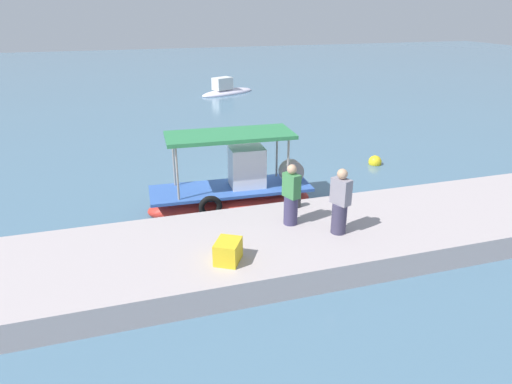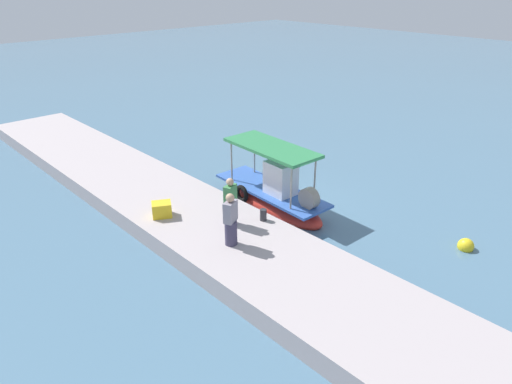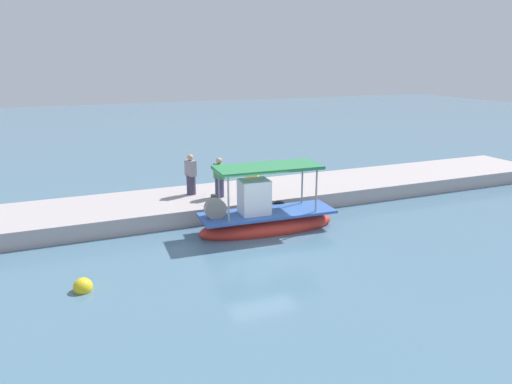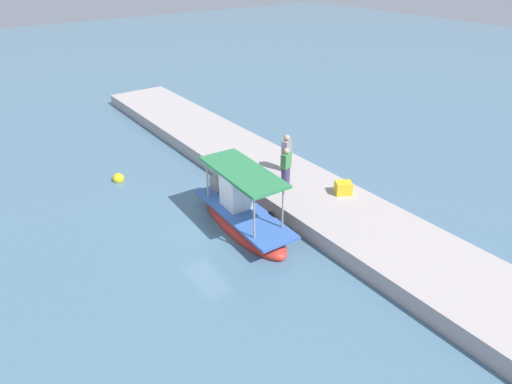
{
  "view_description": "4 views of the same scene",
  "coord_description": "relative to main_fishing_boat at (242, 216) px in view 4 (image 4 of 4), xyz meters",
  "views": [
    {
      "loc": [
        -4.04,
        -14.22,
        6.3
      ],
      "look_at": [
        -0.31,
        -2.0,
        1.01
      ],
      "focal_mm": 31.85,
      "sensor_mm": 36.0,
      "label": 1
    },
    {
      "loc": [
        11.04,
        -12.71,
        8.58
      ],
      "look_at": [
        -0.33,
        -2.0,
        1.18
      ],
      "focal_mm": 32.35,
      "sensor_mm": 36.0,
      "label": 2
    },
    {
      "loc": [
        6.28,
        15.06,
        6.4
      ],
      "look_at": [
        -0.79,
        -1.88,
        1.25
      ],
      "focal_mm": 33.02,
      "sensor_mm": 36.0,
      "label": 3
    },
    {
      "loc": [
        -13.36,
        7.77,
        9.96
      ],
      "look_at": [
        -0.04,
        -1.9,
        0.92
      ],
      "focal_mm": 31.46,
      "sensor_mm": 36.0,
      "label": 4
    }
  ],
  "objects": [
    {
      "name": "fisherman_near_bollard",
      "position": [
        1.9,
        -3.8,
        0.99
      ],
      "size": [
        0.52,
        0.58,
        1.8
      ],
      "color": "#3C3752",
      "rests_on": "dock_quay"
    },
    {
      "name": "dock_quay",
      "position": [
        0.7,
        -3.42,
        -0.16
      ],
      "size": [
        36.0,
        3.92,
        0.67
      ],
      "primitive_type": "cube",
      "color": "#B2A5A6",
      "rests_on": "ground_plane"
    },
    {
      "name": "marker_buoy",
      "position": [
        6.85,
        2.56,
        -0.39
      ],
      "size": [
        0.55,
        0.55,
        0.55
      ],
      "color": "yellow",
      "rests_on": "ground_plane"
    },
    {
      "name": "main_fishing_boat",
      "position": [
        0.0,
        0.0,
        0.0
      ],
      "size": [
        5.54,
        1.89,
        2.92
      ],
      "color": "red",
      "rests_on": "ground_plane"
    },
    {
      "name": "mooring_bollard",
      "position": [
        1.46,
        -1.93,
        0.38
      ],
      "size": [
        0.24,
        0.24,
        0.42
      ],
      "primitive_type": "cylinder",
      "color": "#2D2D33",
      "rests_on": "dock_quay"
    },
    {
      "name": "ground_plane",
      "position": [
        0.7,
        0.74,
        -0.5
      ],
      "size": [
        120.0,
        120.0,
        0.0
      ],
      "primitive_type": "plane",
      "color": "slate"
    },
    {
      "name": "cargo_crate",
      "position": [
        -1.25,
        -4.37,
        0.44
      ],
      "size": [
        0.81,
        0.86,
        0.53
      ],
      "primitive_type": "cube",
      "rotation": [
        0.0,
        0.0,
        1.05
      ],
      "color": "yellow",
      "rests_on": "dock_quay"
    },
    {
      "name": "fisherman_by_crate",
      "position": [
        0.87,
        -2.93,
        0.96
      ],
      "size": [
        0.49,
        0.55,
        1.73
      ],
      "color": "#3C375C",
      "rests_on": "dock_quay"
    }
  ]
}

